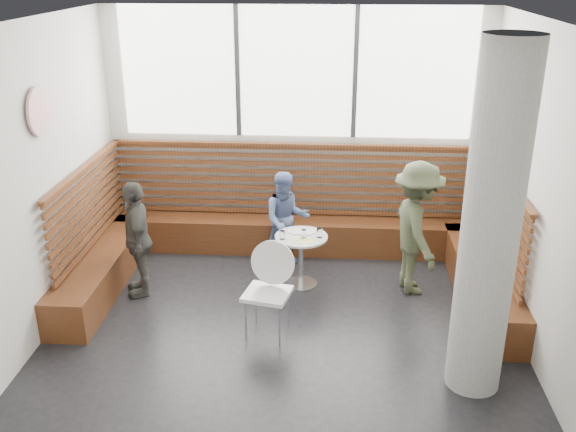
# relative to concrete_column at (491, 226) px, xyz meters

# --- Properties ---
(room) EXTENTS (5.00, 5.00, 3.20)m
(room) POSITION_rel_concrete_column_xyz_m (-1.85, 0.60, 0.00)
(room) COLOR silver
(room) RESTS_ON ground
(booth) EXTENTS (5.00, 2.50, 1.44)m
(booth) POSITION_rel_concrete_column_xyz_m (-1.85, 2.37, -1.19)
(booth) COLOR #4A2712
(booth) RESTS_ON ground
(concrete_column) EXTENTS (0.50, 0.50, 3.20)m
(concrete_column) POSITION_rel_concrete_column_xyz_m (0.00, 0.00, 0.00)
(concrete_column) COLOR gray
(concrete_column) RESTS_ON ground
(wall_art) EXTENTS (0.03, 0.50, 0.50)m
(wall_art) POSITION_rel_concrete_column_xyz_m (-4.31, 1.00, 0.70)
(wall_art) COLOR white
(wall_art) RESTS_ON room
(cafe_table) EXTENTS (0.63, 0.63, 0.65)m
(cafe_table) POSITION_rel_concrete_column_xyz_m (-1.71, 1.84, -1.13)
(cafe_table) COLOR silver
(cafe_table) RESTS_ON ground
(cafe_chair) EXTENTS (0.48, 0.47, 1.00)m
(cafe_chair) POSITION_rel_concrete_column_xyz_m (-2.00, 0.77, -1.01)
(cafe_chair) COLOR white
(cafe_chair) RESTS_ON ground
(adult_man) EXTENTS (0.77, 1.12, 1.60)m
(adult_man) POSITION_rel_concrete_column_xyz_m (-0.36, 1.81, -0.80)
(adult_man) COLOR #424A31
(adult_man) RESTS_ON ground
(child_back) EXTENTS (0.69, 0.59, 1.25)m
(child_back) POSITION_rel_concrete_column_xyz_m (-1.93, 2.42, -0.98)
(child_back) COLOR #5E71A3
(child_back) RESTS_ON ground
(child_left) EXTENTS (0.58, 0.88, 1.40)m
(child_left) POSITION_rel_concrete_column_xyz_m (-3.60, 1.52, -0.90)
(child_left) COLOR #484742
(child_left) RESTS_ON ground
(plate_near) EXTENTS (0.20, 0.20, 0.01)m
(plate_near) POSITION_rel_concrete_column_xyz_m (-1.78, 1.96, -0.94)
(plate_near) COLOR white
(plate_near) RESTS_ON cafe_table
(plate_far) EXTENTS (0.21, 0.21, 0.01)m
(plate_far) POSITION_rel_concrete_column_xyz_m (-1.65, 1.95, -0.94)
(plate_far) COLOR white
(plate_far) RESTS_ON cafe_table
(glass_left) EXTENTS (0.07, 0.07, 0.10)m
(glass_left) POSITION_rel_concrete_column_xyz_m (-1.93, 1.74, -0.90)
(glass_left) COLOR white
(glass_left) RESTS_ON cafe_table
(glass_mid) EXTENTS (0.07, 0.07, 0.10)m
(glass_mid) POSITION_rel_concrete_column_xyz_m (-1.68, 1.79, -0.90)
(glass_mid) COLOR white
(glass_mid) RESTS_ON cafe_table
(glass_right) EXTENTS (0.07, 0.07, 0.11)m
(glass_right) POSITION_rel_concrete_column_xyz_m (-1.49, 1.82, -0.89)
(glass_right) COLOR white
(glass_right) RESTS_ON cafe_table
(menu_card) EXTENTS (0.25, 0.21, 0.00)m
(menu_card) POSITION_rel_concrete_column_xyz_m (-1.64, 1.69, -0.95)
(menu_card) COLOR #A5C64C
(menu_card) RESTS_ON cafe_table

